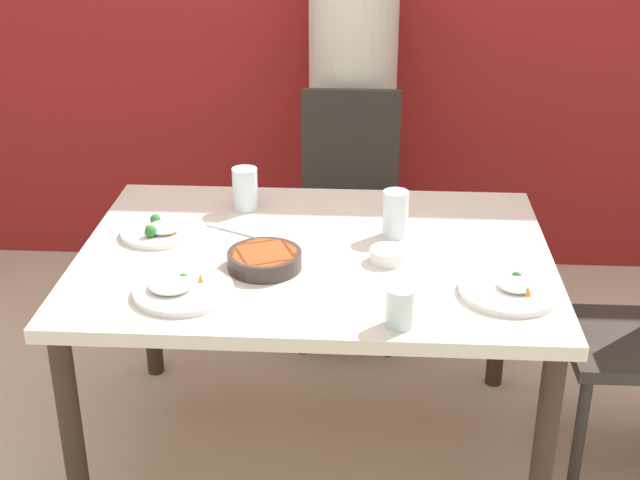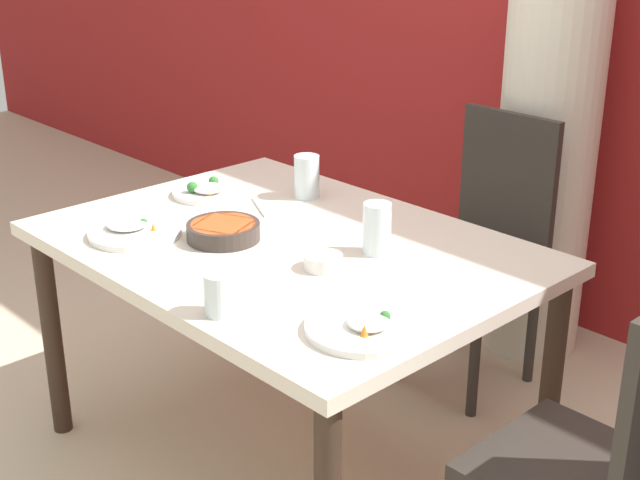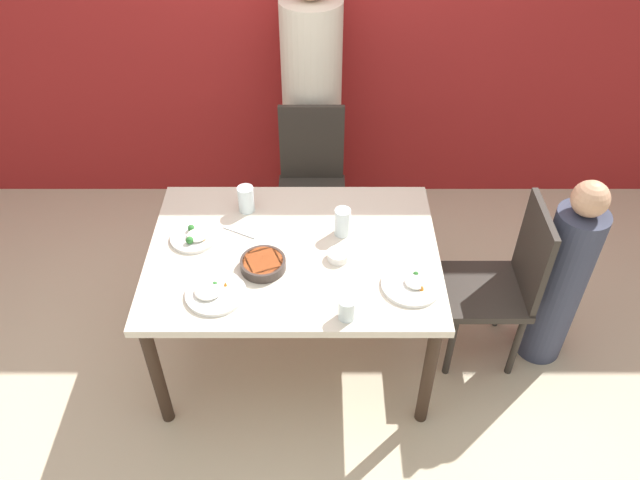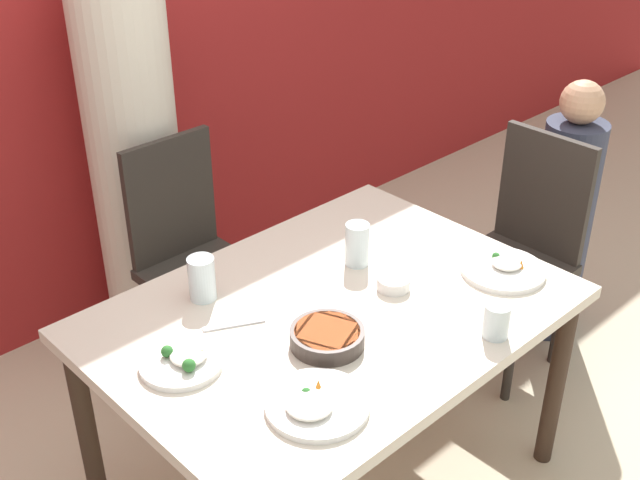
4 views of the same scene
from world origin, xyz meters
The scene contains 16 objects.
ground_plane centered at (0.00, 0.00, 0.00)m, with size 10.00×10.00×0.00m, color beige.
wall_back centered at (0.00, 1.47, 1.35)m, with size 10.00×0.06×2.70m.
dining_table centered at (0.00, 0.00, 0.65)m, with size 1.37×0.99×0.72m.
chair_adult_spot centered at (0.08, 0.84, 0.51)m, with size 0.40×0.40×0.95m.
chair_child_spot centered at (1.03, 0.00, 0.51)m, with size 0.40×0.40×0.95m.
person_adult centered at (0.08, 1.18, 0.76)m, with size 0.35×0.35×1.66m.
person_child centered at (1.32, 0.00, 0.52)m, with size 0.24×0.24×1.11m.
bowl_curry centered at (-0.13, -0.12, 0.75)m, with size 0.21×0.21×0.05m.
plate_rice_adult centered at (-0.48, 0.08, 0.74)m, with size 0.23×0.23×0.05m.
plate_rice_child centered at (0.53, -0.24, 0.74)m, with size 0.27×0.27×0.04m.
plate_noodles centered at (-0.34, -0.29, 0.74)m, with size 0.27×0.27×0.04m.
bowl_rice_small centered at (0.21, -0.06, 0.74)m, with size 0.10×0.10×0.04m.
glass_water_tall centered at (-0.24, 0.30, 0.79)m, with size 0.08×0.08×0.14m.
glass_water_short centered at (0.24, -0.42, 0.77)m, with size 0.07×0.07×0.10m.
glass_water_center centered at (0.23, 0.12, 0.80)m, with size 0.08×0.08×0.14m.
fork_steel centered at (-0.27, 0.13, 0.73)m, with size 0.17×0.10×0.01m.
Camera 3 is at (0.13, -2.16, 2.72)m, focal length 35.00 mm.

